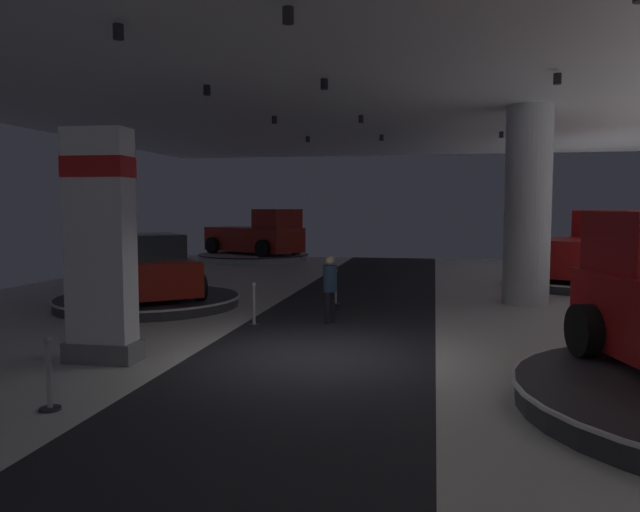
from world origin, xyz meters
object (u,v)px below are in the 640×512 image
(brand_sign_pylon, at_px, (100,242))
(visitor_walking_near, at_px, (330,285))
(pickup_truck_far_right, at_px, (592,250))
(column_right, at_px, (528,206))
(display_car_mid_left, at_px, (148,268))
(display_platform_deep_left, at_px, (254,257))
(display_platform_far_right, at_px, (588,281))
(pickup_truck_deep_left, at_px, (258,236))
(display_platform_mid_left, at_px, (149,300))

(brand_sign_pylon, height_order, visitor_walking_near, brand_sign_pylon)
(pickup_truck_far_right, bearing_deg, column_right, -121.47)
(display_car_mid_left, bearing_deg, display_platform_deep_left, 95.77)
(pickup_truck_far_right, bearing_deg, display_platform_far_right, -123.33)
(brand_sign_pylon, distance_m, visitor_walking_near, 5.49)
(brand_sign_pylon, xyz_separation_m, visitor_walking_near, (3.34, 4.19, -1.20))
(display_car_mid_left, height_order, display_platform_far_right, display_car_mid_left)
(column_right, bearing_deg, pickup_truck_deep_left, 133.32)
(visitor_walking_near, bearing_deg, display_platform_mid_left, 164.30)
(brand_sign_pylon, bearing_deg, pickup_truck_far_right, 48.81)
(column_right, xyz_separation_m, display_platform_far_right, (2.67, 4.38, -2.57))
(display_platform_deep_left, relative_size, display_car_mid_left, 1.30)
(pickup_truck_deep_left, height_order, display_platform_mid_left, pickup_truck_deep_left)
(column_right, xyz_separation_m, visitor_walking_near, (-4.92, -3.85, -1.84))
(brand_sign_pylon, xyz_separation_m, display_platform_deep_left, (-3.44, 20.31, -1.92))
(column_right, height_order, display_platform_mid_left, column_right)
(display_car_mid_left, distance_m, display_platform_far_right, 14.59)
(display_platform_deep_left, bearing_deg, visitor_walking_near, -67.19)
(display_platform_mid_left, relative_size, visitor_walking_near, 3.14)
(brand_sign_pylon, bearing_deg, column_right, 44.23)
(brand_sign_pylon, bearing_deg, display_platform_deep_left, 99.61)
(column_right, height_order, display_platform_deep_left, column_right)
(display_platform_deep_left, bearing_deg, pickup_truck_deep_left, -29.30)
(display_platform_mid_left, height_order, pickup_truck_far_right, pickup_truck_far_right)
(pickup_truck_far_right, bearing_deg, display_car_mid_left, -151.71)
(display_platform_mid_left, bearing_deg, visitor_walking_near, -15.70)
(display_platform_deep_left, height_order, display_platform_mid_left, display_platform_deep_left)
(display_car_mid_left, distance_m, visitor_walking_near, 5.50)
(display_car_mid_left, relative_size, visitor_walking_near, 2.75)
(pickup_truck_deep_left, distance_m, display_platform_far_right, 16.11)
(brand_sign_pylon, distance_m, display_car_mid_left, 6.08)
(column_right, bearing_deg, display_platform_mid_left, -167.04)
(pickup_truck_deep_left, relative_size, display_platform_far_right, 1.00)
(display_platform_deep_left, bearing_deg, display_platform_mid_left, -84.30)
(display_platform_mid_left, bearing_deg, display_platform_far_right, 27.57)
(brand_sign_pylon, bearing_deg, visitor_walking_near, 51.44)
(column_right, distance_m, visitor_walking_near, 6.52)
(display_car_mid_left, bearing_deg, pickup_truck_far_right, 28.29)
(pickup_truck_deep_left, height_order, display_car_mid_left, pickup_truck_deep_left)
(column_right, bearing_deg, display_platform_deep_left, 133.64)
(display_platform_mid_left, bearing_deg, display_car_mid_left, -50.15)
(visitor_walking_near, bearing_deg, display_platform_far_right, 47.32)
(brand_sign_pylon, height_order, pickup_truck_far_right, brand_sign_pylon)
(display_platform_deep_left, relative_size, visitor_walking_near, 3.57)
(display_car_mid_left, bearing_deg, column_right, 13.11)
(display_platform_deep_left, distance_m, display_platform_far_right, 16.40)
(display_platform_deep_left, distance_m, pickup_truck_far_right, 16.46)
(display_platform_far_right, bearing_deg, display_platform_mid_left, -152.43)
(display_platform_mid_left, bearing_deg, display_platform_deep_left, 95.70)
(display_car_mid_left, distance_m, pickup_truck_far_right, 14.84)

